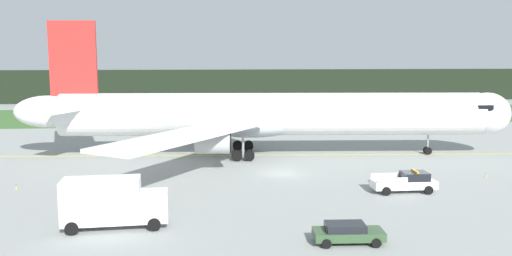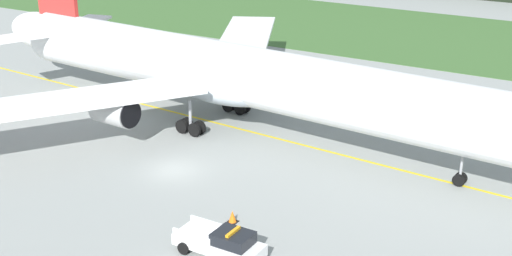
% 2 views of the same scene
% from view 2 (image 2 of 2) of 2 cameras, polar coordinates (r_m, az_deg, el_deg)
% --- Properties ---
extents(ground, '(320.00, 320.00, 0.00)m').
position_cam_2_polar(ground, '(52.76, -6.72, -3.47)').
color(ground, gray).
extents(grass_verge, '(320.00, 30.66, 0.04)m').
position_cam_2_polar(grass_verge, '(97.02, 12.04, 7.63)').
color(grass_verge, '#3B612E').
rests_on(grass_verge, ground).
extents(taxiway_centerline_main, '(79.44, 6.56, 0.01)m').
position_cam_2_polar(taxiway_centerline_main, '(60.03, -0.81, -0.21)').
color(taxiway_centerline_main, yellow).
rests_on(taxiway_centerline_main, ground).
extents(airliner, '(59.31, 45.70, 15.90)m').
position_cam_2_polar(airliner, '(58.88, -1.45, 4.37)').
color(airliner, white).
rests_on(airliner, ground).
extents(ops_pickup_truck, '(5.55, 2.24, 1.94)m').
position_cam_2_polar(ops_pickup_truck, '(41.18, -2.80, -9.41)').
color(ops_pickup_truck, white).
rests_on(ops_pickup_truck, ground).
extents(apron_cone, '(0.66, 0.66, 0.82)m').
position_cam_2_polar(apron_cone, '(45.01, -1.95, -7.30)').
color(apron_cone, black).
rests_on(apron_cone, ground).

